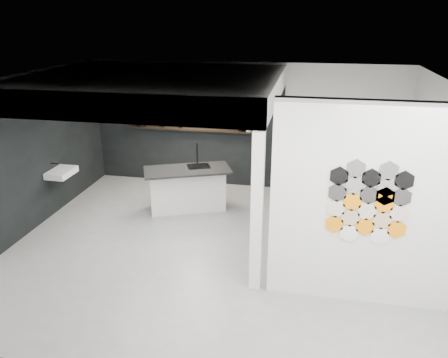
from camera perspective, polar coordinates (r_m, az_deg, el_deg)
floor at (r=7.59m, az=-1.20°, el=-8.92°), size 7.00×6.00×0.01m
partition_panel at (r=5.97m, az=17.88°, el=-3.53°), size 2.45×0.15×2.80m
bay_clad_back at (r=10.13m, az=-4.86°, el=5.97°), size 4.40×0.04×2.35m
bay_clad_left at (r=9.27m, az=-21.31°, el=3.19°), size 0.04×4.00×2.35m
bulkhead at (r=8.01m, az=-9.08°, el=11.89°), size 4.40×4.00×0.40m
corner_column at (r=6.05m, az=4.31°, el=-4.56°), size 0.16×0.16×2.35m
fascia_beam at (r=6.27m, az=-15.07°, el=8.98°), size 4.40×0.16×0.40m
wall_basin at (r=9.09m, az=-20.47°, el=0.79°), size 0.40×0.60×0.12m
display_shelf at (r=9.97m, az=-4.49°, el=6.49°), size 3.00×0.15×0.04m
kitchen_island at (r=8.84m, az=-4.80°, el=-1.19°), size 1.84×1.33×1.36m
stockpot at (r=10.31m, az=-10.72°, el=7.24°), size 0.26×0.26×0.16m
kettle at (r=9.70m, az=2.26°, el=6.75°), size 0.23×0.23×0.17m
glass_bowl at (r=9.68m, az=3.27°, el=6.51°), size 0.17×0.17×0.10m
glass_vase at (r=9.68m, az=3.27°, el=6.60°), size 0.12×0.12×0.13m
bottle_dark at (r=10.00m, az=-5.69°, el=7.10°), size 0.07×0.07×0.17m
utensil_cup at (r=10.14m, az=-8.02°, el=7.03°), size 0.09×0.09×0.11m
hex_tile_cluster at (r=5.86m, az=18.40°, el=-2.96°), size 1.04×0.02×1.16m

